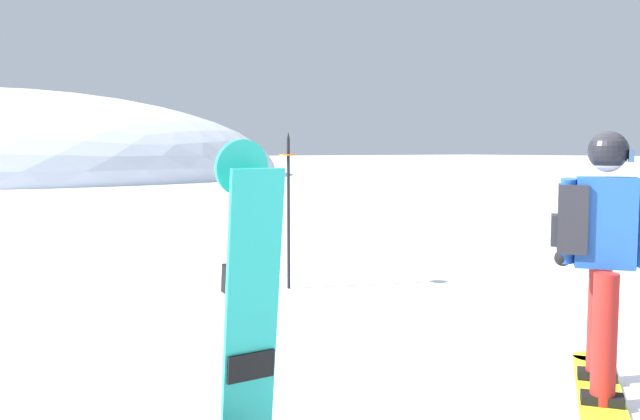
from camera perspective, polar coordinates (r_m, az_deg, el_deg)
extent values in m
plane|color=white|center=(4.86, 16.40, -14.34)|extent=(300.00, 300.00, 0.00)
cube|color=yellow|center=(4.96, 22.32, -13.95)|extent=(1.39, 1.19, 0.02)
cylinder|color=yellow|center=(5.71, 21.80, -11.43)|extent=(0.28, 0.28, 0.02)
cube|color=black|center=(5.18, 22.16, -12.65)|extent=(0.27, 0.28, 0.06)
cube|color=black|center=(4.72, 22.54, -14.40)|extent=(0.27, 0.28, 0.06)
cylinder|color=maroon|center=(5.08, 22.31, -8.56)|extent=(0.15, 0.15, 0.82)
cylinder|color=maroon|center=(4.61, 22.70, -9.94)|extent=(0.15, 0.15, 0.82)
cube|color=#1E4C9E|center=(4.73, 22.78, -0.95)|extent=(0.40, 0.42, 0.58)
cylinder|color=#1E4C9E|center=(4.71, 19.99, -0.88)|extent=(0.20, 0.19, 0.57)
sphere|color=black|center=(4.78, 19.65, -3.80)|extent=(0.11, 0.11, 0.11)
cube|color=#232328|center=(4.71, 20.37, -0.64)|extent=(0.33, 0.32, 0.44)
cube|color=#232328|center=(4.72, 19.12, -1.58)|extent=(0.19, 0.17, 0.20)
sphere|color=beige|center=(4.70, 22.96, 4.21)|extent=(0.21, 0.21, 0.21)
sphere|color=black|center=(4.70, 22.97, 4.57)|extent=(0.25, 0.25, 0.25)
cube|color=navy|center=(4.71, 24.54, 4.15)|extent=(0.15, 0.13, 0.08)
cube|color=#23B7A3|center=(3.39, -5.77, -9.33)|extent=(0.28, 0.20, 1.51)
cylinder|color=#23B7A3|center=(3.37, -6.57, 3.55)|extent=(0.28, 0.06, 0.28)
cube|color=black|center=(3.37, -6.04, -5.60)|extent=(0.25, 0.09, 0.15)
cube|color=black|center=(3.48, -5.97, -12.74)|extent=(0.25, 0.09, 0.15)
cylinder|color=black|center=(7.78, -2.65, -0.36)|extent=(0.04, 0.04, 1.72)
cylinder|color=orange|center=(7.75, -2.67, 4.64)|extent=(0.20, 0.20, 0.02)
cone|color=black|center=(7.75, -2.68, 6.27)|extent=(0.04, 0.04, 0.08)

